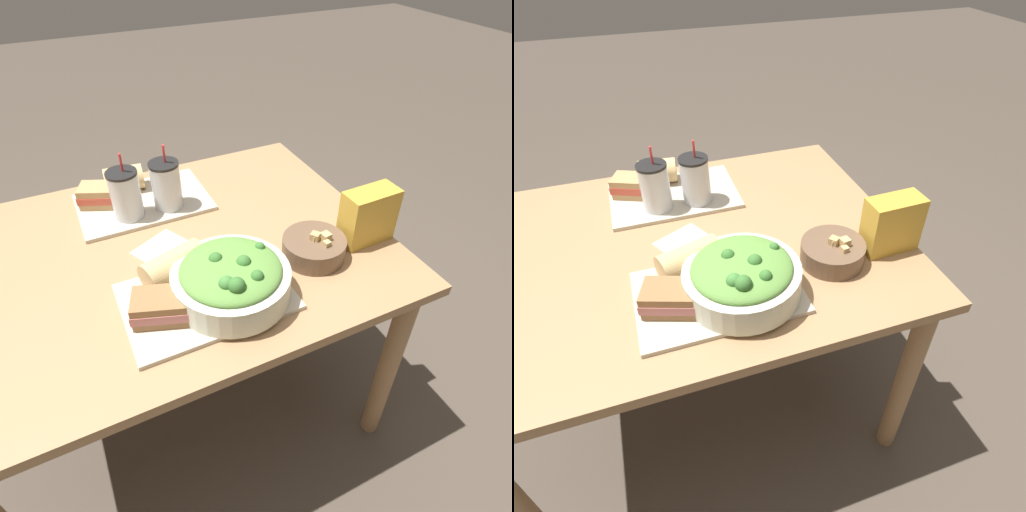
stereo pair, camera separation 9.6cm
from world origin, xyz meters
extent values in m
plane|color=#4C4238|center=(0.00, 0.00, 0.00)|extent=(12.00, 12.00, 0.00)
cube|color=#A37A51|center=(0.00, 0.00, 0.72)|extent=(1.20, 0.91, 0.03)
cylinder|color=#A37A51|center=(-0.54, -0.40, 0.35)|extent=(0.06, 0.06, 0.70)
cylinder|color=#A37A51|center=(0.54, -0.40, 0.35)|extent=(0.06, 0.06, 0.70)
cylinder|color=#A37A51|center=(-0.54, 0.40, 0.35)|extent=(0.06, 0.06, 0.70)
cylinder|color=#A37A51|center=(0.54, 0.40, 0.35)|extent=(0.06, 0.06, 0.70)
cube|color=#BCB29E|center=(0.03, -0.23, 0.74)|extent=(0.40, 0.27, 0.01)
cube|color=#BCB29E|center=(0.00, 0.26, 0.74)|extent=(0.40, 0.27, 0.01)
cylinder|color=beige|center=(0.09, -0.25, 0.78)|extent=(0.28, 0.28, 0.07)
ellipsoid|color=#5B8E3D|center=(0.09, -0.25, 0.82)|extent=(0.24, 0.24, 0.05)
sphere|color=#427F38|center=(0.05, -0.31, 0.84)|extent=(0.03, 0.03, 0.03)
sphere|color=#38702D|center=(0.07, -0.32, 0.84)|extent=(0.04, 0.04, 0.04)
sphere|color=#38702D|center=(0.12, -0.31, 0.84)|extent=(0.03, 0.03, 0.03)
sphere|color=#38702D|center=(0.18, -0.22, 0.84)|extent=(0.02, 0.02, 0.02)
sphere|color=#38702D|center=(0.12, -0.26, 0.84)|extent=(0.04, 0.04, 0.04)
sphere|color=#38702D|center=(0.06, -0.22, 0.84)|extent=(0.03, 0.03, 0.03)
cube|color=beige|center=(0.08, -0.22, 0.83)|extent=(0.03, 0.05, 0.01)
cube|color=beige|center=(0.10, -0.30, 0.83)|extent=(0.05, 0.04, 0.01)
cylinder|color=brown|center=(0.35, -0.20, 0.76)|extent=(0.17, 0.17, 0.06)
cylinder|color=#4C2814|center=(0.35, -0.20, 0.78)|extent=(0.15, 0.15, 0.01)
cube|color=tan|center=(0.35, -0.20, 0.80)|extent=(0.03, 0.03, 0.02)
cube|color=tan|center=(0.35, -0.20, 0.80)|extent=(0.02, 0.02, 0.02)
cube|color=tan|center=(0.36, -0.24, 0.80)|extent=(0.02, 0.02, 0.02)
cube|color=tan|center=(0.37, -0.22, 0.80)|extent=(0.03, 0.03, 0.02)
cube|color=olive|center=(-0.08, -0.25, 0.76)|extent=(0.15, 0.12, 0.02)
cube|color=#C1706B|center=(-0.08, -0.25, 0.78)|extent=(0.15, 0.13, 0.02)
cube|color=olive|center=(-0.08, -0.25, 0.80)|extent=(0.15, 0.12, 0.02)
cylinder|color=tan|center=(-0.02, -0.14, 0.79)|extent=(0.17, 0.12, 0.08)
cylinder|color=beige|center=(0.05, -0.11, 0.79)|extent=(0.03, 0.07, 0.07)
cube|color=tan|center=(-0.12, 0.29, 0.76)|extent=(0.15, 0.12, 0.02)
cube|color=#C64C38|center=(-0.12, 0.29, 0.78)|extent=(0.15, 0.13, 0.02)
cube|color=tan|center=(-0.12, 0.29, 0.80)|extent=(0.15, 0.12, 0.02)
cylinder|color=tan|center=(-0.03, 0.35, 0.79)|extent=(0.13, 0.09, 0.08)
cylinder|color=beige|center=(0.02, 0.34, 0.79)|extent=(0.01, 0.07, 0.07)
cylinder|color=silver|center=(-0.06, 0.19, 0.82)|extent=(0.09, 0.09, 0.14)
cylinder|color=black|center=(-0.06, 0.19, 0.81)|extent=(0.08, 0.08, 0.11)
cylinder|color=black|center=(-0.06, 0.19, 0.89)|extent=(0.09, 0.09, 0.01)
cylinder|color=red|center=(-0.05, 0.19, 0.92)|extent=(0.01, 0.02, 0.06)
cylinder|color=silver|center=(0.07, 0.19, 0.82)|extent=(0.09, 0.09, 0.14)
cylinder|color=maroon|center=(0.07, 0.19, 0.81)|extent=(0.08, 0.08, 0.11)
cylinder|color=black|center=(0.07, 0.19, 0.89)|extent=(0.09, 0.09, 0.01)
cylinder|color=red|center=(0.07, 0.19, 0.92)|extent=(0.01, 0.02, 0.06)
cube|color=gold|center=(0.52, -0.20, 0.81)|extent=(0.15, 0.08, 0.16)
cube|color=silver|center=(-0.02, 0.01, 0.73)|extent=(0.17, 0.15, 0.00)
camera|label=1|loc=(-0.18, -0.93, 1.48)|focal=30.00mm
camera|label=2|loc=(-0.09, -0.97, 1.48)|focal=30.00mm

